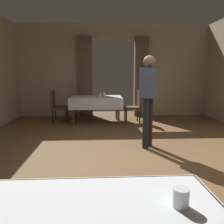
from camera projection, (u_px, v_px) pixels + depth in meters
ground at (129, 161)px, 3.64m from camera, size 10.08×10.08×0.00m
wall_back at (113, 71)px, 7.52m from camera, size 6.40×0.27×3.00m
dining_table_mid at (96, 100)px, 6.54m from camera, size 1.49×1.03×0.75m
chair_mid_left at (57, 105)px, 6.55m from camera, size 0.44×0.44×0.93m
chair_mid_right at (135, 105)px, 6.53m from camera, size 0.45×0.44×0.93m
glass_near_a at (181, 198)px, 1.06m from camera, size 0.08×0.08×0.09m
flower_vase_mid at (100, 94)px, 6.16m from camera, size 0.07×0.07×0.20m
glass_mid_b at (104, 94)px, 6.74m from camera, size 0.08×0.08×0.11m
plate_mid_c at (92, 96)px, 6.51m from camera, size 0.20×0.20×0.01m
person_waiter_by_doorway at (148, 94)px, 4.19m from camera, size 0.39×0.42×1.72m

